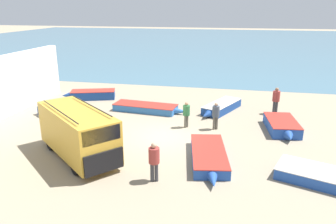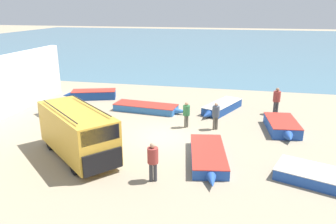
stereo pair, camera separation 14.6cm
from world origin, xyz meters
name	(u,v)px [view 2 (the right image)]	position (x,y,z in m)	size (l,w,h in m)	color
ground_plane	(162,137)	(0.00, 0.00, 0.00)	(200.00, 200.00, 0.00)	gray
sea_water	(221,42)	(0.00, 52.00, 0.00)	(120.00, 80.00, 0.01)	#477084
parked_van	(77,132)	(-3.39, -3.31, 1.29)	(5.29, 4.91, 2.49)	gold
fishing_rowboat_0	(282,126)	(6.65, 2.32, 0.32)	(1.95, 3.78, 0.64)	#234CA3
fishing_rowboat_1	(324,178)	(7.67, -3.53, 0.25)	(4.43, 2.81, 0.50)	#234CA3
fishing_rowboat_2	(221,107)	(2.93, 5.44, 0.29)	(2.67, 4.44, 0.58)	navy
fishing_rowboat_3	(148,108)	(-2.10, 4.39, 0.25)	(5.40, 1.93, 0.49)	#2D66AD
fishing_rowboat_4	(208,156)	(2.81, -2.51, 0.25)	(2.21, 4.97, 0.51)	#234CA3
fishing_rowboat_5	(92,94)	(-7.31, 6.62, 0.34)	(4.19, 2.27, 0.67)	navy
fishing_rowboat_6	(61,113)	(-7.30, 1.84, 0.31)	(4.41, 3.52, 0.61)	navy
fisherman_0	(153,158)	(0.74, -4.84, 1.04)	(0.46, 0.46, 1.73)	#38383D
fisherman_1	(186,112)	(1.06, 1.78, 0.95)	(0.42, 0.42, 1.59)	#5B564C
fisherman_2	(216,113)	(2.80, 1.80, 1.00)	(0.44, 0.44, 1.66)	#5B564C
fisherman_3	(277,98)	(6.57, 5.64, 1.09)	(0.48, 0.48, 1.82)	#38383D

